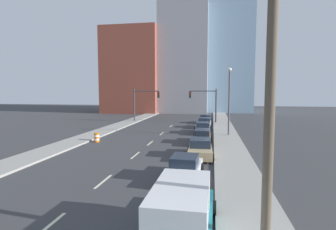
# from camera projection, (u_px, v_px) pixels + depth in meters

# --- Properties ---
(sidewalk_left) EXTENTS (2.92, 96.45, 0.16)m
(sidewalk_left) POSITION_uv_depth(u_px,v_px,m) (139.00, 118.00, 51.33)
(sidewalk_left) COLOR gray
(sidewalk_left) RESTS_ON ground
(sidewalk_right) EXTENTS (2.92, 96.45, 0.16)m
(sidewalk_right) POSITION_uv_depth(u_px,v_px,m) (221.00, 120.00, 48.68)
(sidewalk_right) COLOR gray
(sidewalk_right) RESTS_ON ground
(lane_stripe_at_8m) EXTENTS (0.16, 2.40, 0.01)m
(lane_stripe_at_8m) POSITION_uv_depth(u_px,v_px,m) (48.00, 227.00, 10.25)
(lane_stripe_at_8m) COLOR beige
(lane_stripe_at_8m) RESTS_ON ground
(lane_stripe_at_13m) EXTENTS (0.16, 2.40, 0.01)m
(lane_stripe_at_13m) POSITION_uv_depth(u_px,v_px,m) (103.00, 181.00, 15.47)
(lane_stripe_at_13m) COLOR beige
(lane_stripe_at_13m) RESTS_ON ground
(lane_stripe_at_20m) EXTENTS (0.16, 2.40, 0.01)m
(lane_stripe_at_20m) POSITION_uv_depth(u_px,v_px,m) (135.00, 155.00, 21.86)
(lane_stripe_at_20m) COLOR beige
(lane_stripe_at_20m) RESTS_ON ground
(lane_stripe_at_25m) EXTENTS (0.16, 2.40, 0.01)m
(lane_stripe_at_25m) POSITION_uv_depth(u_px,v_px,m) (150.00, 143.00, 27.05)
(lane_stripe_at_25m) COLOR beige
(lane_stripe_at_25m) RESTS_ON ground
(lane_stripe_at_31m) EXTENTS (0.16, 2.40, 0.01)m
(lane_stripe_at_31m) POSITION_uv_depth(u_px,v_px,m) (162.00, 133.00, 33.31)
(lane_stripe_at_31m) COLOR beige
(lane_stripe_at_31m) RESTS_ON ground
(lane_stripe_at_39m) EXTENTS (0.16, 2.40, 0.01)m
(lane_stripe_at_39m) POSITION_uv_depth(u_px,v_px,m) (171.00, 126.00, 40.61)
(lane_stripe_at_39m) COLOR beige
(lane_stripe_at_39m) RESTS_ON ground
(building_brick_left) EXTENTS (14.00, 16.00, 21.15)m
(building_brick_left) POSITION_uv_depth(u_px,v_px,m) (136.00, 72.00, 69.69)
(building_brick_left) COLOR brown
(building_brick_left) RESTS_ON ground
(building_office_center) EXTENTS (12.00, 20.00, 26.92)m
(building_office_center) POSITION_uv_depth(u_px,v_px,m) (186.00, 62.00, 71.18)
(building_office_center) COLOR #99999E
(building_office_center) RESTS_ON ground
(building_glass_right) EXTENTS (13.00, 20.00, 36.10)m
(building_glass_right) POSITION_uv_depth(u_px,v_px,m) (226.00, 46.00, 72.92)
(building_glass_right) COLOR #8CADC6
(building_glass_right) RESTS_ON ground
(traffic_signal_left) EXTENTS (4.68, 0.35, 5.83)m
(traffic_signal_left) POSITION_uv_depth(u_px,v_px,m) (142.00, 100.00, 46.10)
(traffic_signal_left) COLOR #38383D
(traffic_signal_left) RESTS_ON ground
(traffic_signal_right) EXTENTS (4.68, 0.35, 5.83)m
(traffic_signal_right) POSITION_uv_depth(u_px,v_px,m) (208.00, 101.00, 44.17)
(traffic_signal_right) COLOR #38383D
(traffic_signal_right) RESTS_ON ground
(utility_pole_right_near) EXTENTS (1.60, 0.32, 9.95)m
(utility_pole_right_near) POSITION_uv_depth(u_px,v_px,m) (270.00, 98.00, 8.01)
(utility_pole_right_near) COLOR brown
(utility_pole_right_near) RESTS_ON ground
(traffic_barrel) EXTENTS (0.56, 0.56, 0.95)m
(traffic_barrel) POSITION_uv_depth(u_px,v_px,m) (97.00, 137.00, 27.65)
(traffic_barrel) COLOR orange
(traffic_barrel) RESTS_ON ground
(street_lamp) EXTENTS (0.44, 0.44, 8.11)m
(street_lamp) POSITION_uv_depth(u_px,v_px,m) (229.00, 97.00, 30.84)
(street_lamp) COLOR #4C4C51
(street_lamp) RESTS_ON ground
(box_truck_teal) EXTENTS (2.49, 6.16, 2.06)m
(box_truck_teal) POSITION_uv_depth(u_px,v_px,m) (181.00, 214.00, 9.24)
(box_truck_teal) COLOR #196B75
(box_truck_teal) RESTS_ON ground
(sedan_white) EXTENTS (2.22, 4.37, 1.46)m
(sedan_white) POSITION_uv_depth(u_px,v_px,m) (185.00, 169.00, 15.75)
(sedan_white) COLOR silver
(sedan_white) RESTS_ON ground
(sedan_tan) EXTENTS (2.29, 4.60, 1.49)m
(sedan_tan) POSITION_uv_depth(u_px,v_px,m) (200.00, 149.00, 21.31)
(sedan_tan) COLOR tan
(sedan_tan) RESTS_ON ground
(sedan_brown) EXTENTS (2.05, 4.70, 1.42)m
(sedan_brown) POSITION_uv_depth(u_px,v_px,m) (202.00, 137.00, 27.00)
(sedan_brown) COLOR brown
(sedan_brown) RESTS_ON ground
(sedan_gray) EXTENTS (2.29, 4.57, 1.41)m
(sedan_gray) POSITION_uv_depth(u_px,v_px,m) (203.00, 128.00, 33.47)
(sedan_gray) COLOR slate
(sedan_gray) RESTS_ON ground
(sedan_silver) EXTENTS (2.20, 4.58, 1.48)m
(sedan_silver) POSITION_uv_depth(u_px,v_px,m) (204.00, 123.00, 38.68)
(sedan_silver) COLOR #B2B2BC
(sedan_silver) RESTS_ON ground
(sedan_navy) EXTENTS (2.22, 4.24, 1.43)m
(sedan_navy) POSITION_uv_depth(u_px,v_px,m) (205.00, 119.00, 44.24)
(sedan_navy) COLOR #141E47
(sedan_navy) RESTS_ON ground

